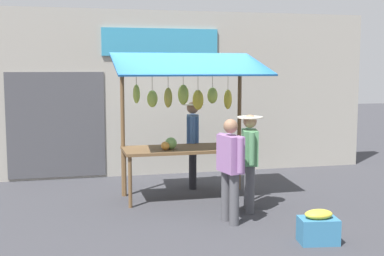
{
  "coord_description": "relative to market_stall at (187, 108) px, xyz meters",
  "views": [
    {
      "loc": [
        2.01,
        8.48,
        2.24
      ],
      "look_at": [
        0.0,
        0.3,
        1.25
      ],
      "focal_mm": 48.36,
      "sensor_mm": 36.0,
      "label": 1
    }
  ],
  "objects": [
    {
      "name": "ground_plane",
      "position": [
        -0.0,
        0.05,
        -1.55
      ],
      "size": [
        40.0,
        40.0,
        0.0
      ],
      "primitive_type": "plane",
      "color": "#38383D"
    },
    {
      "name": "street_backdrop",
      "position": [
        0.05,
        -2.14,
        0.15
      ],
      "size": [
        9.0,
        0.3,
        3.4
      ],
      "color": "#9E998E",
      "rests_on": "ground"
    },
    {
      "name": "market_stall",
      "position": [
        0.0,
        0.0,
        0.0
      ],
      "size": [
        2.5,
        1.46,
        2.5
      ],
      "color": "brown",
      "rests_on": "ground"
    },
    {
      "name": "vendor_with_sunhat",
      "position": [
        -0.27,
        -0.7,
        -0.61
      ],
      "size": [
        0.42,
        0.67,
        1.61
      ],
      "rotation": [
        0.0,
        0.0,
        1.33
      ],
      "color": "#232328",
      "rests_on": "ground"
    },
    {
      "name": "shopper_with_ponytail",
      "position": [
        -0.26,
        1.59,
        -0.69
      ],
      "size": [
        0.3,
        0.65,
        1.51
      ],
      "rotation": [
        0.0,
        0.0,
        -1.39
      ],
      "color": "#4C4C51",
      "rests_on": "ground"
    },
    {
      "name": "shopper_with_shopping_bag",
      "position": [
        -0.73,
        1.1,
        -0.67
      ],
      "size": [
        0.39,
        0.65,
        1.52
      ],
      "rotation": [
        0.0,
        0.0,
        -1.82
      ],
      "color": "#4C4C51",
      "rests_on": "ground"
    },
    {
      "name": "produce_crate_near",
      "position": [
        -1.09,
        2.69,
        -1.35
      ],
      "size": [
        0.53,
        0.4,
        0.44
      ],
      "color": "teal",
      "rests_on": "ground"
    }
  ]
}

